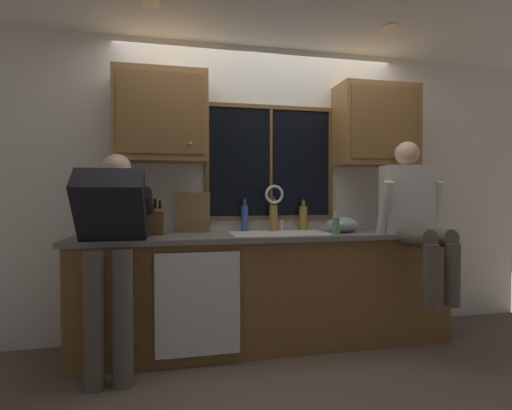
{
  "coord_description": "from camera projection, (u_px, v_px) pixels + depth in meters",
  "views": [
    {
      "loc": [
        -0.75,
        -3.31,
        1.23
      ],
      "look_at": [
        -0.11,
        -0.3,
        1.15
      ],
      "focal_mm": 26.59,
      "sensor_mm": 36.0,
      "label": 1
    }
  ],
  "objects": [
    {
      "name": "back_wall",
      "position": [
        259.0,
        191.0,
        3.45
      ],
      "size": [
        5.4,
        0.12,
        2.55
      ],
      "primitive_type": "cube",
      "color": "silver",
      "rests_on": "floor"
    },
    {
      "name": "ceiling_downlight_left",
      "position": [
        151.0,
        3.0,
        2.58
      ],
      "size": [
        0.14,
        0.14,
        0.01
      ],
      "primitive_type": "cylinder",
      "color": "#FFEAB2"
    },
    {
      "name": "ceiling_downlight_right",
      "position": [
        390.0,
        27.0,
        2.96
      ],
      "size": [
        0.14,
        0.14,
        0.01
      ],
      "primitive_type": "cylinder",
      "color": "#FFEAB2"
    },
    {
      "name": "window_glass",
      "position": [
        271.0,
        163.0,
        3.39
      ],
      "size": [
        1.1,
        0.02,
        0.95
      ],
      "primitive_type": "cube",
      "color": "black"
    },
    {
      "name": "window_frame_top",
      "position": [
        271.0,
        107.0,
        3.37
      ],
      "size": [
        1.17,
        0.02,
        0.04
      ],
      "primitive_type": "cube",
      "color": "brown"
    },
    {
      "name": "window_frame_bottom",
      "position": [
        271.0,
        218.0,
        3.39
      ],
      "size": [
        1.17,
        0.02,
        0.04
      ],
      "primitive_type": "cube",
      "color": "brown"
    },
    {
      "name": "window_frame_left",
      "position": [
        207.0,
        161.0,
        3.26
      ],
      "size": [
        0.04,
        0.02,
        0.95
      ],
      "primitive_type": "cube",
      "color": "brown"
    },
    {
      "name": "window_frame_right",
      "position": [
        330.0,
        164.0,
        3.5
      ],
      "size": [
        0.03,
        0.02,
        0.95
      ],
      "primitive_type": "cube",
      "color": "brown"
    },
    {
      "name": "window_mullion_center",
      "position": [
        271.0,
        163.0,
        3.38
      ],
      "size": [
        0.02,
        0.02,
        0.95
      ],
      "primitive_type": "cube",
      "color": "brown"
    },
    {
      "name": "lower_cabinet_run",
      "position": [
        268.0,
        291.0,
        3.13
      ],
      "size": [
        3.0,
        0.58,
        0.88
      ],
      "primitive_type": "cube",
      "color": "brown",
      "rests_on": "floor"
    },
    {
      "name": "countertop",
      "position": [
        269.0,
        236.0,
        3.09
      ],
      "size": [
        3.06,
        0.62,
        0.04
      ],
      "primitive_type": "cube",
      "color": "slate",
      "rests_on": "lower_cabinet_run"
    },
    {
      "name": "dishwasher_front",
      "position": [
        198.0,
        304.0,
        2.69
      ],
      "size": [
        0.6,
        0.02,
        0.74
      ],
      "primitive_type": "cube",
      "color": "white"
    },
    {
      "name": "upper_cabinet_left",
      "position": [
        162.0,
        117.0,
        3.03
      ],
      "size": [
        0.72,
        0.36,
        0.72
      ],
      "color": "olive"
    },
    {
      "name": "upper_cabinet_right",
      "position": [
        376.0,
        126.0,
        3.42
      ],
      "size": [
        0.72,
        0.36,
        0.72
      ],
      "color": "olive"
    },
    {
      "name": "sink",
      "position": [
        279.0,
        245.0,
        3.12
      ],
      "size": [
        0.8,
        0.46,
        0.21
      ],
      "color": "silver",
      "rests_on": "lower_cabinet_run"
    },
    {
      "name": "faucet",
      "position": [
        275.0,
        202.0,
        3.29
      ],
      "size": [
        0.18,
        0.09,
        0.4
      ],
      "color": "silver",
      "rests_on": "countertop"
    },
    {
      "name": "person_standing",
      "position": [
        112.0,
        237.0,
        2.56
      ],
      "size": [
        0.53,
        0.7,
        1.54
      ],
      "color": "#595147",
      "rests_on": "floor"
    },
    {
      "name": "person_sitting_on_counter",
      "position": [
        414.0,
        211.0,
        3.07
      ],
      "size": [
        0.54,
        0.62,
        1.26
      ],
      "color": "#595147",
      "rests_on": "countertop"
    },
    {
      "name": "knife_block",
      "position": [
        156.0,
        221.0,
        2.97
      ],
      "size": [
        0.12,
        0.18,
        0.32
      ],
      "color": "brown",
      "rests_on": "countertop"
    },
    {
      "name": "cutting_board",
      "position": [
        193.0,
        213.0,
        3.18
      ],
      "size": [
        0.28,
        0.09,
        0.34
      ],
      "primitive_type": "cube",
      "rotation": [
        0.21,
        0.0,
        0.0
      ],
      "color": "#997047",
      "rests_on": "countertop"
    },
    {
      "name": "mixing_bowl",
      "position": [
        342.0,
        225.0,
        3.22
      ],
      "size": [
        0.27,
        0.27,
        0.13
      ],
      "primitive_type": "ellipsoid",
      "color": "#8C99A8",
      "rests_on": "countertop"
    },
    {
      "name": "soap_dispenser",
      "position": [
        336.0,
        226.0,
        2.99
      ],
      "size": [
        0.06,
        0.07,
        0.19
      ],
      "color": "#59A566",
      "rests_on": "countertop"
    },
    {
      "name": "bottle_green_glass",
      "position": [
        303.0,
        217.0,
        3.4
      ],
      "size": [
        0.07,
        0.07,
        0.28
      ],
      "color": "olive",
      "rests_on": "countertop"
    },
    {
      "name": "bottle_tall_clear",
      "position": [
        273.0,
        217.0,
        3.3
      ],
      "size": [
        0.07,
        0.07,
        0.29
      ],
      "color": "olive",
      "rests_on": "countertop"
    },
    {
      "name": "bottle_amber_small",
      "position": [
        245.0,
        218.0,
        3.27
      ],
      "size": [
        0.06,
        0.06,
        0.29
      ],
      "color": "#334C8C",
      "rests_on": "countertop"
    }
  ]
}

